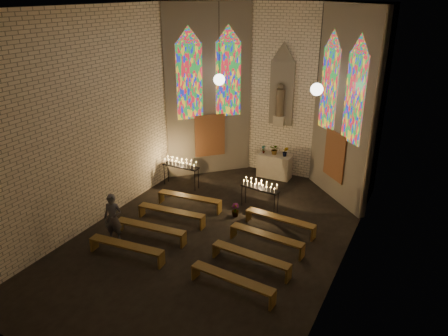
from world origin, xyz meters
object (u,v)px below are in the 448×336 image
(votive_stand_right, at_px, (260,186))
(aisle_flower_pot, at_px, (235,210))
(visitor, at_px, (113,218))
(altar, at_px, (274,166))
(votive_stand_left, at_px, (181,164))

(votive_stand_right, bearing_deg, aisle_flower_pot, -114.52)
(votive_stand_right, xyz_separation_m, visitor, (-3.25, -4.07, -0.10))
(altar, height_order, votive_stand_left, votive_stand_left)
(votive_stand_left, relative_size, visitor, 0.95)
(altar, bearing_deg, aisle_flower_pot, -89.66)
(altar, bearing_deg, visitor, -110.80)
(visitor, bearing_deg, altar, 52.77)
(aisle_flower_pot, bearing_deg, votive_stand_right, 57.99)
(votive_stand_left, height_order, votive_stand_right, votive_stand_left)
(votive_stand_left, relative_size, votive_stand_right, 1.04)
(altar, relative_size, visitor, 0.87)
(aisle_flower_pot, bearing_deg, altar, 90.34)
(altar, distance_m, aisle_flower_pot, 3.86)
(aisle_flower_pot, height_order, votive_stand_right, votive_stand_right)
(aisle_flower_pot, xyz_separation_m, visitor, (-2.70, -3.19, 0.57))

